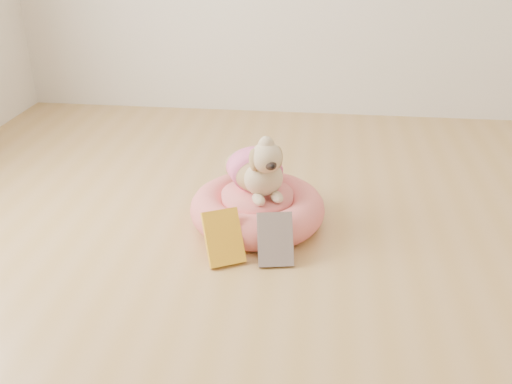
# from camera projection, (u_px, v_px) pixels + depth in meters

# --- Properties ---
(floor) EXTENTS (4.50, 4.50, 0.00)m
(floor) POSITION_uv_depth(u_px,v_px,m) (301.00, 329.00, 1.87)
(floor) COLOR tan
(floor) RESTS_ON ground
(pet_bed) EXTENTS (0.58, 0.58, 0.15)m
(pet_bed) POSITION_uv_depth(u_px,v_px,m) (257.00, 209.00, 2.47)
(pet_bed) COLOR #D06251
(pet_bed) RESTS_ON floor
(dog) EXTENTS (0.41, 0.47, 0.29)m
(dog) POSITION_uv_depth(u_px,v_px,m) (258.00, 159.00, 2.40)
(dog) COLOR brown
(dog) RESTS_ON pet_bed
(book_yellow) EXTENTS (0.19, 0.18, 0.20)m
(book_yellow) POSITION_uv_depth(u_px,v_px,m) (224.00, 237.00, 2.20)
(book_yellow) COLOR #FEFF1A
(book_yellow) RESTS_ON floor
(book_white) EXTENTS (0.16, 0.15, 0.19)m
(book_white) POSITION_uv_depth(u_px,v_px,m) (275.00, 239.00, 2.19)
(book_white) COLOR silver
(book_white) RESTS_ON floor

